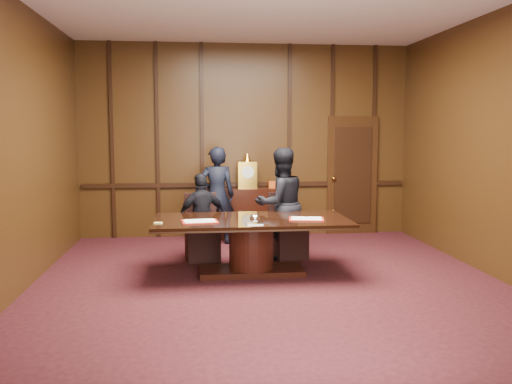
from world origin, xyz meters
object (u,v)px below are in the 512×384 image
conference_table (251,237)px  witness_left (217,195)px  signatory_left (202,217)px  signatory_right (289,222)px  witness_right (281,204)px  sideboard (247,211)px

conference_table → witness_left: size_ratio=1.57×
signatory_left → signatory_right: signatory_left is taller
signatory_left → witness_right: (1.18, 0.03, 0.18)m
signatory_right → signatory_left: bearing=-10.2°
witness_left → signatory_right: bearing=130.5°
witness_left → sideboard: bearing=-138.6°
witness_left → witness_right: (0.91, -1.21, 0.01)m
signatory_right → witness_right: 0.30m
signatory_right → witness_right: (-0.12, 0.03, 0.27)m
conference_table → witness_right: witness_right is taller
sideboard → signatory_left: size_ratio=1.22×
conference_table → signatory_left: (-0.65, 0.80, 0.15)m
signatory_left → witness_left: 1.27m
witness_right → signatory_left: bearing=-18.3°
sideboard → conference_table: bearing=-94.1°
signatory_right → witness_left: witness_left is taller
signatory_right → witness_right: bearing=-22.9°
signatory_right → witness_right: witness_right is taller
sideboard → signatory_right: size_ratio=1.41×
conference_table → signatory_left: 1.04m
conference_table → signatory_right: size_ratio=2.31×
conference_table → signatory_right: (0.65, 0.80, 0.06)m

